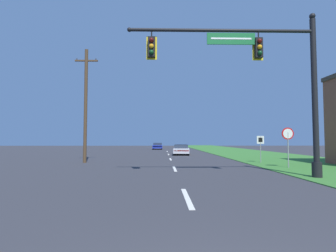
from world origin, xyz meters
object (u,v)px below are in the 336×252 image
object	(u,v)px
route_sign_post	(260,143)
utility_pole_near	(86,104)
stop_sign	(288,138)
car_ahead	(181,150)
far_car	(158,146)
signal_mast	(269,77)

from	to	relation	value
route_sign_post	utility_pole_near	size ratio (longest dim) A/B	0.23
stop_sign	utility_pole_near	bearing A→B (deg)	163.04
car_ahead	route_sign_post	xyz separation A→B (m)	(5.25, -11.64, 0.92)
far_car	utility_pole_near	distance (m)	30.12
signal_mast	far_car	size ratio (longest dim) A/B	1.94
route_sign_post	utility_pole_near	bearing A→B (deg)	177.55
stop_sign	far_car	bearing A→B (deg)	104.65
car_ahead	route_sign_post	world-z (taller)	route_sign_post
car_ahead	stop_sign	xyz separation A→B (m)	(5.61, -15.30, 1.26)
car_ahead	route_sign_post	distance (m)	12.80
utility_pole_near	stop_sign	bearing A→B (deg)	-16.96
signal_mast	utility_pole_near	bearing A→B (deg)	142.31
far_car	route_sign_post	distance (m)	31.17
route_sign_post	far_car	bearing A→B (deg)	105.72
route_sign_post	stop_sign	bearing A→B (deg)	-84.38
signal_mast	utility_pole_near	world-z (taller)	utility_pole_near
stop_sign	route_sign_post	distance (m)	3.70
signal_mast	route_sign_post	size ratio (longest dim) A/B	4.45
car_ahead	route_sign_post	size ratio (longest dim) A/B	2.33
car_ahead	stop_sign	bearing A→B (deg)	-69.85
signal_mast	stop_sign	xyz separation A→B (m)	(2.91, 4.26, -2.86)
far_car	stop_sign	distance (m)	34.81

